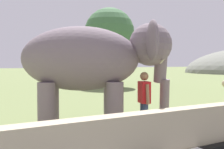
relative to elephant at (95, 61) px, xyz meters
name	(u,v)px	position (x,y,z in m)	size (l,w,h in m)	color
barrier_parapet	(140,140)	(-0.35, -2.55, -1.46)	(28.00, 0.36, 1.00)	tan
elephant	(95,61)	(0.00, 0.00, 0.00)	(4.03, 3.22, 2.98)	slate
person_handler	(144,99)	(1.18, -0.60, -1.03)	(0.34, 0.66, 1.66)	navy
tree_distant	(109,33)	(7.60, 12.95, 2.39)	(4.10, 4.10, 6.41)	brown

